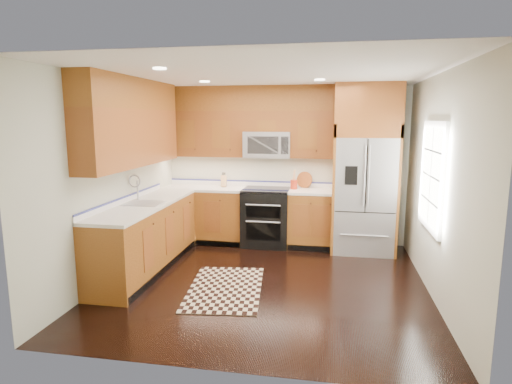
% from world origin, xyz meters
% --- Properties ---
extents(ground, '(4.00, 4.00, 0.00)m').
position_xyz_m(ground, '(0.00, 0.00, 0.00)').
color(ground, black).
rests_on(ground, ground).
extents(wall_back, '(4.00, 0.02, 2.60)m').
position_xyz_m(wall_back, '(0.00, 2.00, 1.30)').
color(wall_back, '#B4B9A6').
rests_on(wall_back, ground).
extents(wall_left, '(0.02, 4.00, 2.60)m').
position_xyz_m(wall_left, '(-2.00, 0.00, 1.30)').
color(wall_left, '#B4B9A6').
rests_on(wall_left, ground).
extents(wall_right, '(0.02, 4.00, 2.60)m').
position_xyz_m(wall_right, '(2.00, 0.00, 1.30)').
color(wall_right, '#B4B9A6').
rests_on(wall_right, ground).
extents(window, '(0.04, 1.10, 1.30)m').
position_xyz_m(window, '(1.98, 0.20, 1.40)').
color(window, white).
rests_on(window, ground).
extents(base_cabinets, '(2.85, 3.00, 0.90)m').
position_xyz_m(base_cabinets, '(-1.23, 0.90, 0.45)').
color(base_cabinets, '#93531C').
rests_on(base_cabinets, ground).
extents(countertop, '(2.86, 3.01, 0.04)m').
position_xyz_m(countertop, '(-1.09, 1.01, 0.92)').
color(countertop, beige).
rests_on(countertop, base_cabinets).
extents(upper_cabinets, '(2.85, 3.00, 1.15)m').
position_xyz_m(upper_cabinets, '(-1.15, 1.09, 2.02)').
color(upper_cabinets, brown).
rests_on(upper_cabinets, ground).
extents(range, '(0.76, 0.67, 0.95)m').
position_xyz_m(range, '(-0.25, 1.67, 0.47)').
color(range, black).
rests_on(range, ground).
extents(microwave, '(0.76, 0.40, 0.42)m').
position_xyz_m(microwave, '(-0.25, 1.80, 1.66)').
color(microwave, '#B2B2B7').
rests_on(microwave, ground).
extents(refrigerator, '(0.98, 0.75, 2.60)m').
position_xyz_m(refrigerator, '(1.30, 1.63, 1.30)').
color(refrigerator, '#B2B2B7').
rests_on(refrigerator, ground).
extents(sink_faucet, '(0.54, 0.44, 0.37)m').
position_xyz_m(sink_faucet, '(-1.73, 0.23, 0.99)').
color(sink_faucet, '#B2B2B7').
rests_on(sink_faucet, countertop).
extents(rug, '(1.04, 1.55, 0.01)m').
position_xyz_m(rug, '(-0.46, -0.28, 0.01)').
color(rug, black).
rests_on(rug, ground).
extents(knife_block, '(0.10, 0.13, 0.24)m').
position_xyz_m(knife_block, '(-1.00, 1.80, 1.04)').
color(knife_block, tan).
rests_on(knife_block, countertop).
extents(utensil_crock, '(0.15, 0.15, 0.32)m').
position_xyz_m(utensil_crock, '(0.19, 1.76, 1.05)').
color(utensil_crock, '#AA2B14').
rests_on(utensil_crock, countertop).
extents(cutting_board, '(0.35, 0.35, 0.02)m').
position_xyz_m(cutting_board, '(0.35, 1.94, 0.95)').
color(cutting_board, brown).
rests_on(cutting_board, countertop).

